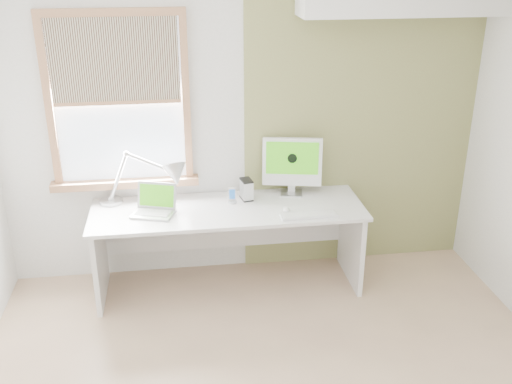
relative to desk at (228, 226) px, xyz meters
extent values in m
cube|color=silver|center=(0.18, 0.32, 0.77)|extent=(4.00, 0.02, 2.60)
cube|color=olive|center=(1.18, 0.30, 0.77)|extent=(2.00, 0.02, 2.60)
cube|color=#A16D4A|center=(-1.35, 0.28, 1.02)|extent=(0.06, 0.06, 1.42)
cube|color=#A16D4A|center=(-0.29, 0.28, 1.02)|extent=(0.06, 0.06, 1.42)
cube|color=#A16D4A|center=(-0.82, 0.28, 1.70)|extent=(1.00, 0.06, 0.06)
cube|color=#A16D4A|center=(-0.82, 0.26, 0.34)|extent=(1.20, 0.14, 0.06)
cube|color=#D1E2F9|center=(-0.82, 0.30, 1.02)|extent=(1.00, 0.01, 1.30)
cube|color=beige|center=(-0.82, 0.25, 1.34)|extent=(0.98, 0.02, 0.65)
cube|color=#A16D4A|center=(-0.82, 0.25, 1.02)|extent=(0.98, 0.03, 0.03)
cube|color=silver|center=(0.00, -0.06, 0.18)|extent=(2.20, 0.70, 0.03)
cube|color=silver|center=(-1.05, -0.06, -0.18)|extent=(0.04, 0.64, 0.70)
cube|color=silver|center=(1.05, -0.06, -0.18)|extent=(0.04, 0.64, 0.70)
cube|color=silver|center=(0.00, 0.26, -0.08)|extent=(2.08, 0.02, 0.48)
cylinder|color=#B9BBBE|center=(-0.94, 0.18, 0.21)|extent=(0.21, 0.21, 0.03)
sphere|color=#B9BBBE|center=(-0.94, 0.18, 0.23)|extent=(0.06, 0.06, 0.06)
cylinder|color=#B9BBBE|center=(-0.86, 0.17, 0.42)|extent=(0.19, 0.05, 0.40)
sphere|color=#B9BBBE|center=(-0.78, 0.16, 0.62)|extent=(0.06, 0.06, 0.05)
cylinder|color=#B9BBBE|center=(-0.61, 0.11, 0.56)|extent=(0.36, 0.13, 0.16)
sphere|color=#B9BBBE|center=(-0.44, 0.07, 0.49)|extent=(0.05, 0.05, 0.04)
cone|color=#B9BBBE|center=(-0.41, 0.06, 0.46)|extent=(0.27, 0.30, 0.24)
cube|color=#B9BBBE|center=(-0.60, -0.10, 0.20)|extent=(0.37, 0.31, 0.02)
cube|color=#B2B5B7|center=(-0.60, -0.10, 0.21)|extent=(0.30, 0.21, 0.00)
cube|color=#B9BBBE|center=(-0.56, 0.00, 0.31)|extent=(0.32, 0.16, 0.21)
cube|color=#369010|center=(-0.56, 0.00, 0.31)|extent=(0.28, 0.13, 0.17)
cylinder|color=#B9BBBE|center=(0.05, 0.04, 0.21)|extent=(0.08, 0.08, 0.02)
cube|color=#B9BBBE|center=(0.05, 0.04, 0.27)|extent=(0.06, 0.02, 0.12)
cube|color=#194C99|center=(0.04, 0.04, 0.27)|extent=(0.05, 0.01, 0.08)
cube|color=#B9BBBE|center=(0.17, 0.10, 0.28)|extent=(0.10, 0.15, 0.17)
cube|color=black|center=(0.17, 0.10, 0.36)|extent=(0.11, 0.15, 0.01)
cube|color=black|center=(0.17, 0.10, 0.20)|extent=(0.11, 0.15, 0.01)
cube|color=#B9BBBE|center=(0.56, 0.16, 0.20)|extent=(0.21, 0.20, 0.01)
cube|color=#B9BBBE|center=(0.57, 0.19, 0.29)|extent=(0.06, 0.03, 0.16)
cube|color=white|center=(0.57, 0.18, 0.48)|extent=(0.50, 0.19, 0.41)
cube|color=#369010|center=(0.56, 0.15, 0.52)|extent=(0.43, 0.12, 0.27)
cylinder|color=black|center=(0.56, 0.15, 0.52)|extent=(0.08, 0.03, 0.08)
cube|color=white|center=(0.61, -0.30, 0.20)|extent=(0.45, 0.14, 0.02)
cube|color=white|center=(0.61, -0.30, 0.21)|extent=(0.42, 0.11, 0.00)
ellipsoid|color=white|center=(0.45, -0.18, 0.21)|extent=(0.06, 0.09, 0.03)
camera|label=1|loc=(-0.39, -4.40, 2.18)|focal=41.66mm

